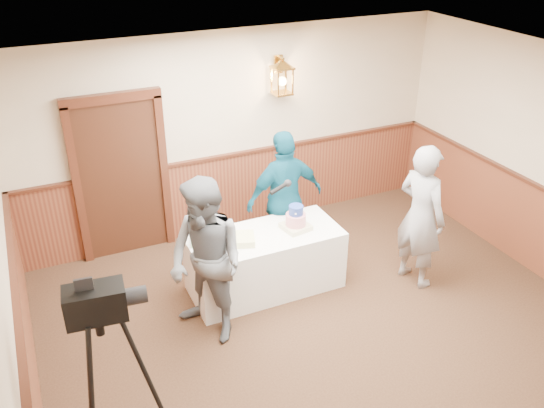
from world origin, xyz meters
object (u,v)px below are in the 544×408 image
(display_table, at_px, (265,261))
(interviewer, at_px, (207,262))
(tiered_cake, at_px, (296,220))
(sheet_cake_yellow, at_px, (238,239))
(baker, at_px, (421,216))
(assistant_p, at_px, (285,198))
(tv_camera_rig, at_px, (111,390))
(sheet_cake_green, at_px, (205,239))

(display_table, distance_m, interviewer, 1.16)
(tiered_cake, xyz_separation_m, sheet_cake_yellow, (-0.74, 0.00, -0.08))
(sheet_cake_yellow, distance_m, baker, 2.18)
(assistant_p, relative_size, tv_camera_rig, 1.00)
(display_table, distance_m, baker, 1.93)
(interviewer, bearing_deg, assistant_p, 101.76)
(interviewer, height_order, tv_camera_rig, interviewer)
(interviewer, height_order, assistant_p, interviewer)
(tv_camera_rig, bearing_deg, display_table, 45.77)
(tiered_cake, bearing_deg, interviewer, -159.04)
(baker, bearing_deg, sheet_cake_yellow, 61.99)
(interviewer, xyz_separation_m, assistant_p, (1.38, 1.02, -0.03))
(tiered_cake, distance_m, sheet_cake_green, 1.08)
(tiered_cake, height_order, tv_camera_rig, tv_camera_rig)
(sheet_cake_yellow, height_order, tv_camera_rig, tv_camera_rig)
(baker, relative_size, assistant_p, 1.01)
(interviewer, bearing_deg, baker, 63.36)
(tiered_cake, distance_m, assistant_p, 0.54)
(sheet_cake_green, distance_m, assistant_p, 1.24)
(display_table, distance_m, tv_camera_rig, 2.76)
(baker, bearing_deg, tv_camera_rig, 93.77)
(assistant_p, xyz_separation_m, tv_camera_rig, (-2.60, -2.24, -0.09))
(tiered_cake, bearing_deg, sheet_cake_yellow, 179.94)
(baker, xyz_separation_m, tv_camera_rig, (-3.85, -1.12, -0.10))
(interviewer, bearing_deg, sheet_cake_green, 138.30)
(display_table, bearing_deg, sheet_cake_green, 168.80)
(display_table, distance_m, assistant_p, 0.87)
(tiered_cake, relative_size, sheet_cake_green, 1.07)
(interviewer, distance_m, assistant_p, 1.72)
(sheet_cake_green, height_order, tv_camera_rig, tv_camera_rig)
(display_table, relative_size, tiered_cake, 5.23)
(baker, height_order, assistant_p, baker)
(tv_camera_rig, bearing_deg, baker, 22.47)
(interviewer, xyz_separation_m, baker, (2.63, -0.09, -0.02))
(tiered_cake, bearing_deg, sheet_cake_green, 171.15)
(display_table, relative_size, sheet_cake_green, 5.61)
(sheet_cake_yellow, bearing_deg, display_table, 4.97)
(tiered_cake, relative_size, sheet_cake_yellow, 0.92)
(display_table, bearing_deg, interviewer, -149.63)
(sheet_cake_green, bearing_deg, baker, -17.10)
(assistant_p, height_order, tv_camera_rig, same)
(display_table, xyz_separation_m, interviewer, (-0.88, -0.52, 0.55))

